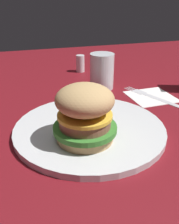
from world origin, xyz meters
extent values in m
plane|color=maroon|center=(0.00, 0.00, 0.00)|extent=(1.60, 1.60, 0.00)
cylinder|color=silver|center=(0.01, 0.02, 0.01)|extent=(0.29, 0.29, 0.01)
cylinder|color=tan|center=(-0.01, -0.02, 0.02)|extent=(0.10, 0.10, 0.02)
cylinder|color=#387F2D|center=(-0.01, -0.02, 0.03)|extent=(0.11, 0.11, 0.01)
cylinder|color=#8E5B47|center=(-0.01, -0.02, 0.05)|extent=(0.09, 0.09, 0.02)
cylinder|color=yellow|center=(-0.01, -0.02, 0.06)|extent=(0.09, 0.09, 0.01)
ellipsoid|color=tan|center=(-0.01, -0.02, 0.09)|extent=(0.10, 0.10, 0.05)
cylinder|color=gold|center=(0.01, 0.07, 0.02)|extent=(0.02, 0.05, 0.01)
cylinder|color=gold|center=(0.04, 0.06, 0.02)|extent=(0.03, 0.06, 0.01)
cylinder|color=#E5B251|center=(0.00, 0.08, 0.02)|extent=(0.06, 0.02, 0.01)
cylinder|color=gold|center=(0.02, 0.08, 0.02)|extent=(0.05, 0.04, 0.01)
cylinder|color=gold|center=(0.01, 0.10, 0.02)|extent=(0.04, 0.05, 0.01)
cylinder|color=gold|center=(0.01, 0.07, 0.02)|extent=(0.03, 0.06, 0.01)
cylinder|color=gold|center=(0.02, 0.08, 0.02)|extent=(0.07, 0.01, 0.01)
cube|color=white|center=(0.21, 0.14, 0.00)|extent=(0.11, 0.11, 0.00)
cube|color=silver|center=(0.22, 0.11, 0.00)|extent=(0.05, 0.11, 0.00)
cube|color=silver|center=(0.20, 0.18, 0.00)|extent=(0.04, 0.04, 0.00)
cylinder|color=silver|center=(0.19, 0.21, 0.00)|extent=(0.01, 0.03, 0.00)
cylinder|color=silver|center=(0.18, 0.21, 0.00)|extent=(0.01, 0.03, 0.00)
cylinder|color=silver|center=(0.18, 0.20, 0.00)|extent=(0.01, 0.03, 0.00)
cylinder|color=silver|center=(0.11, 0.24, 0.05)|extent=(0.07, 0.07, 0.10)
cylinder|color=silver|center=(0.11, 0.24, 0.04)|extent=(0.06, 0.06, 0.08)
cylinder|color=white|center=(0.10, 0.41, 0.03)|extent=(0.03, 0.03, 0.06)
camera|label=1|loc=(-0.12, -0.39, 0.25)|focal=40.56mm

